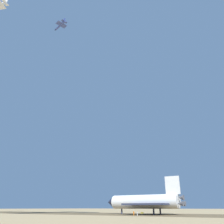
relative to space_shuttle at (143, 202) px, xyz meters
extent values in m
plane|color=tan|center=(2.29, -0.05, -5.35)|extent=(1200.00, 1200.00, 0.00)
cube|color=brown|center=(-0.54, -0.03, -5.34)|extent=(441.79, 68.91, 0.02)
cylinder|color=white|center=(-0.54, -0.03, 0.05)|extent=(32.29, 7.81, 6.00)
cone|color=#2D334C|center=(17.43, 0.99, 0.05)|extent=(4.32, 5.92, 5.70)
ellipsoid|color=white|center=(12.44, 0.71, 1.70)|extent=(6.62, 4.36, 2.40)
cube|color=#2D334C|center=(-4.53, -0.26, -1.15)|extent=(19.33, 24.98, 0.70)
cube|color=white|center=(-14.51, -0.83, 6.65)|extent=(6.42, 0.96, 7.60)
cone|color=#595960|center=(-17.71, -1.01, 1.45)|extent=(2.52, 2.33, 2.20)
cone|color=#595960|center=(-17.62, -2.60, -0.95)|extent=(2.52, 2.33, 2.20)
cone|color=#595960|center=(-17.80, 0.59, -0.95)|extent=(2.52, 2.33, 2.20)
cylinder|color=#2D334C|center=(11.44, 0.65, -4.15)|extent=(0.70, 0.70, 2.40)
cylinder|color=#2D334C|center=(-6.32, -3.97, -4.15)|extent=(0.70, 0.70, 2.40)
cylinder|color=#2D334C|center=(-6.73, 3.22, -4.15)|extent=(0.70, 0.70, 2.40)
cube|color=silver|center=(62.06, 51.52, 117.41)|extent=(2.25, 1.22, 2.60)
cube|color=silver|center=(62.06, 51.52, 115.66)|extent=(3.89, 5.19, 0.20)
cylinder|color=#38478C|center=(63.15, 6.97, 130.82)|extent=(13.07, 3.61, 1.50)
cone|color=black|center=(70.55, 5.74, 130.82)|extent=(2.22, 1.81, 1.50)
cube|color=#38478C|center=(61.67, 7.21, 130.62)|extent=(5.65, 8.61, 0.24)
cube|color=#38478C|center=(57.73, 7.87, 132.77)|extent=(2.40, 0.59, 2.60)
cube|color=#38478C|center=(57.73, 7.87, 131.02)|extent=(2.76, 5.06, 0.20)
cylinder|color=silver|center=(-6.32, 16.17, -4.92)|extent=(0.17, 0.17, 0.85)
cylinder|color=silver|center=(-6.29, 15.96, -4.92)|extent=(0.17, 0.17, 0.85)
cube|color=silver|center=(-6.31, 16.06, -4.19)|extent=(0.29, 0.43, 0.62)
sphere|color=tan|center=(-6.31, 16.06, -3.73)|extent=(0.23, 0.23, 0.23)
cylinder|color=silver|center=(-6.34, 16.33, -4.16)|extent=(0.11, 0.11, 0.56)
cylinder|color=silver|center=(-6.27, 15.80, -4.16)|extent=(0.11, 0.11, 0.56)
cylinder|color=orange|center=(-4.21, 15.39, -4.92)|extent=(0.17, 0.17, 0.85)
cylinder|color=orange|center=(-4.23, 15.17, -4.92)|extent=(0.17, 0.17, 0.85)
cube|color=orange|center=(-4.22, 15.28, -4.19)|extent=(0.29, 0.43, 0.62)
sphere|color=tan|center=(-4.22, 15.28, -3.73)|extent=(0.23, 0.23, 0.23)
cylinder|color=orange|center=(-4.19, 15.55, -4.16)|extent=(0.11, 0.11, 0.56)
cylinder|color=orange|center=(-4.25, 15.01, -4.16)|extent=(0.11, 0.11, 0.56)
cube|color=olive|center=(9.86, -15.86, -4.98)|extent=(1.74, 1.73, 0.74)
camera|label=1|loc=(-57.53, 102.02, -2.47)|focal=38.17mm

